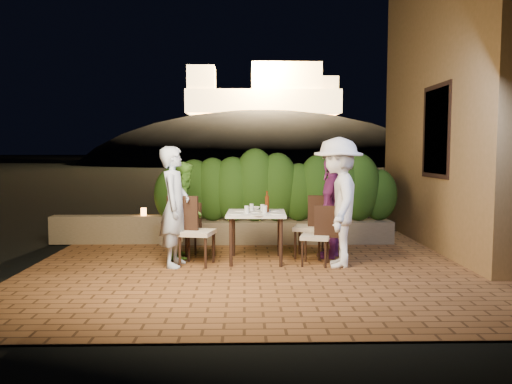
{
  "coord_description": "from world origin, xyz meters",
  "views": [
    {
      "loc": [
        -0.38,
        -6.75,
        1.68
      ],
      "look_at": [
        -0.21,
        0.84,
        1.05
      ],
      "focal_mm": 35.0,
      "sensor_mm": 36.0,
      "label": 1
    }
  ],
  "objects_px": {
    "bowl": "(254,208)",
    "diner_purple": "(332,207)",
    "chair_left_back": "(200,230)",
    "diner_blue": "(175,207)",
    "chair_right_front": "(315,235)",
    "parapet_lamp": "(144,212)",
    "diner_green": "(184,210)",
    "chair_left_front": "(197,231)",
    "beer_bottle": "(267,201)",
    "dining_table": "(256,237)",
    "diner_white": "(338,202)",
    "chair_right_back": "(309,226)"
  },
  "relations": [
    {
      "from": "diner_blue",
      "to": "bowl",
      "type": "bearing_deg",
      "value": -57.53
    },
    {
      "from": "chair_left_front",
      "to": "diner_purple",
      "type": "relative_size",
      "value": 0.64
    },
    {
      "from": "dining_table",
      "to": "chair_right_back",
      "type": "relative_size",
      "value": 0.89
    },
    {
      "from": "chair_right_back",
      "to": "diner_purple",
      "type": "bearing_deg",
      "value": -161.82
    },
    {
      "from": "beer_bottle",
      "to": "chair_left_back",
      "type": "distance_m",
      "value": 1.16
    },
    {
      "from": "bowl",
      "to": "chair_right_front",
      "type": "xyz_separation_m",
      "value": [
        0.89,
        -0.61,
        -0.33
      ]
    },
    {
      "from": "chair_left_front",
      "to": "chair_right_front",
      "type": "height_order",
      "value": "chair_left_front"
    },
    {
      "from": "chair_right_front",
      "to": "diner_white",
      "type": "height_order",
      "value": "diner_white"
    },
    {
      "from": "bowl",
      "to": "diner_purple",
      "type": "relative_size",
      "value": 0.12
    },
    {
      "from": "dining_table",
      "to": "bowl",
      "type": "xyz_separation_m",
      "value": [
        -0.03,
        0.34,
        0.4
      ]
    },
    {
      "from": "bowl",
      "to": "chair_left_front",
      "type": "height_order",
      "value": "chair_left_front"
    },
    {
      "from": "bowl",
      "to": "chair_left_front",
      "type": "relative_size",
      "value": 0.18
    },
    {
      "from": "diner_green",
      "to": "chair_left_back",
      "type": "bearing_deg",
      "value": -100.44
    },
    {
      "from": "diner_blue",
      "to": "diner_green",
      "type": "distance_m",
      "value": 0.6
    },
    {
      "from": "diner_green",
      "to": "diner_white",
      "type": "xyz_separation_m",
      "value": [
        2.3,
        -0.65,
        0.18
      ]
    },
    {
      "from": "diner_green",
      "to": "diner_purple",
      "type": "relative_size",
      "value": 0.94
    },
    {
      "from": "chair_right_front",
      "to": "parapet_lamp",
      "type": "relative_size",
      "value": 6.29
    },
    {
      "from": "diner_blue",
      "to": "parapet_lamp",
      "type": "distance_m",
      "value": 2.04
    },
    {
      "from": "bowl",
      "to": "parapet_lamp",
      "type": "height_order",
      "value": "bowl"
    },
    {
      "from": "diner_white",
      "to": "diner_green",
      "type": "bearing_deg",
      "value": -99.03
    },
    {
      "from": "diner_white",
      "to": "chair_left_back",
      "type": "bearing_deg",
      "value": -99.53
    },
    {
      "from": "bowl",
      "to": "diner_purple",
      "type": "height_order",
      "value": "diner_purple"
    },
    {
      "from": "beer_bottle",
      "to": "parapet_lamp",
      "type": "relative_size",
      "value": 2.29
    },
    {
      "from": "chair_right_front",
      "to": "beer_bottle",
      "type": "bearing_deg",
      "value": -9.27
    },
    {
      "from": "beer_bottle",
      "to": "bowl",
      "type": "bearing_deg",
      "value": 123.06
    },
    {
      "from": "chair_left_back",
      "to": "diner_green",
      "type": "height_order",
      "value": "diner_green"
    },
    {
      "from": "beer_bottle",
      "to": "diner_white",
      "type": "relative_size",
      "value": 0.17
    },
    {
      "from": "dining_table",
      "to": "chair_right_front",
      "type": "xyz_separation_m",
      "value": [
        0.87,
        -0.27,
        0.07
      ]
    },
    {
      "from": "diner_green",
      "to": "dining_table",
      "type": "bearing_deg",
      "value": -104.0
    },
    {
      "from": "chair_right_front",
      "to": "diner_green",
      "type": "bearing_deg",
      "value": -1.36
    },
    {
      "from": "chair_right_back",
      "to": "parapet_lamp",
      "type": "xyz_separation_m",
      "value": [
        -2.86,
        1.31,
        0.08
      ]
    },
    {
      "from": "bowl",
      "to": "diner_blue",
      "type": "bearing_deg",
      "value": -152.15
    },
    {
      "from": "beer_bottle",
      "to": "bowl",
      "type": "height_order",
      "value": "beer_bottle"
    },
    {
      "from": "chair_left_back",
      "to": "diner_blue",
      "type": "bearing_deg",
      "value": -101.18
    },
    {
      "from": "chair_right_back",
      "to": "diner_blue",
      "type": "height_order",
      "value": "diner_blue"
    },
    {
      "from": "diner_blue",
      "to": "parapet_lamp",
      "type": "height_order",
      "value": "diner_blue"
    },
    {
      "from": "parapet_lamp",
      "to": "diner_green",
      "type": "bearing_deg",
      "value": -54.63
    },
    {
      "from": "diner_green",
      "to": "bowl",
      "type": "bearing_deg",
      "value": -87.15
    },
    {
      "from": "chair_left_front",
      "to": "beer_bottle",
      "type": "bearing_deg",
      "value": 28.08
    },
    {
      "from": "chair_left_back",
      "to": "diner_white",
      "type": "xyz_separation_m",
      "value": [
        2.05,
        -0.6,
        0.5
      ]
    },
    {
      "from": "dining_table",
      "to": "diner_blue",
      "type": "distance_m",
      "value": 1.32
    },
    {
      "from": "dining_table",
      "to": "chair_right_front",
      "type": "bearing_deg",
      "value": -17.39
    },
    {
      "from": "chair_left_back",
      "to": "bowl",
      "type": "bearing_deg",
      "value": 25.37
    },
    {
      "from": "chair_right_back",
      "to": "diner_blue",
      "type": "distance_m",
      "value": 2.13
    },
    {
      "from": "bowl",
      "to": "diner_purple",
      "type": "bearing_deg",
      "value": -3.47
    },
    {
      "from": "chair_left_front",
      "to": "chair_right_front",
      "type": "relative_size",
      "value": 1.16
    },
    {
      "from": "chair_left_back",
      "to": "parapet_lamp",
      "type": "xyz_separation_m",
      "value": [
        -1.14,
        1.31,
        0.14
      ]
    },
    {
      "from": "parapet_lamp",
      "to": "chair_left_back",
      "type": "bearing_deg",
      "value": -48.79
    },
    {
      "from": "beer_bottle",
      "to": "bowl",
      "type": "relative_size",
      "value": 1.7
    },
    {
      "from": "chair_left_front",
      "to": "diner_purple",
      "type": "xyz_separation_m",
      "value": [
        2.08,
        0.5,
        0.29
      ]
    }
  ]
}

